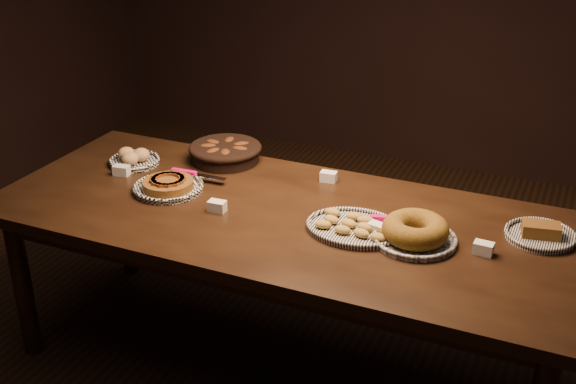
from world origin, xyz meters
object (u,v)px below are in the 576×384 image
at_px(buffet_table, 283,229).
at_px(madeleine_platter, 354,227).
at_px(bundt_cake_plate, 415,232).
at_px(apple_tart_plate, 169,186).

xyz_separation_m(buffet_table, madeleine_platter, (0.31, -0.03, 0.09)).
height_order(madeleine_platter, bundt_cake_plate, bundt_cake_plate).
distance_m(apple_tart_plate, bundt_cake_plate, 1.08).
distance_m(buffet_table, madeleine_platter, 0.33).
bearing_deg(apple_tart_plate, madeleine_platter, -0.29).
relative_size(madeleine_platter, bundt_cake_plate, 1.04).
bearing_deg(bundt_cake_plate, madeleine_platter, -176.50).
xyz_separation_m(buffet_table, apple_tart_plate, (-0.53, -0.01, 0.10)).
bearing_deg(apple_tart_plate, bundt_cake_plate, 0.49).
height_order(apple_tart_plate, madeleine_platter, apple_tart_plate).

